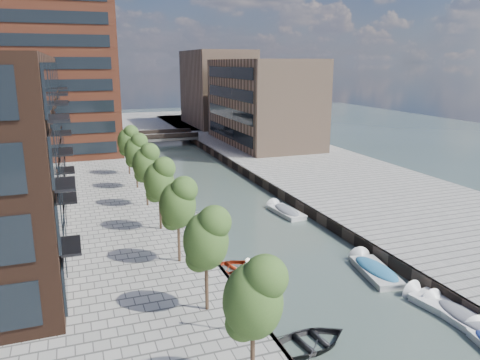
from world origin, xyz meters
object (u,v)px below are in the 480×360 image
tree_2 (178,202)px  tree_0 (253,296)px  tree_5 (135,149)px  tree_6 (128,140)px  motorboat_1 (460,317)px  motorboat_2 (440,307)px  tree_1 (206,237)px  sloop_1 (309,347)px  tree_3 (159,179)px  sloop_3 (189,219)px  car (235,138)px  sloop_4 (156,175)px  sloop_2 (225,271)px  tree_4 (145,162)px  motorboat_3 (373,269)px  motorboat_4 (284,211)px  bridge (159,137)px

tree_2 → tree_0: bearing=-90.0°
tree_5 → tree_6: bearing=90.0°
motorboat_1 → motorboat_2: 1.43m
tree_1 → tree_2: size_ratio=1.00×
sloop_1 → tree_3: bearing=5.3°
tree_2 → tree_6: same height
sloop_3 → car: 38.51m
sloop_4 → motorboat_2: bearing=-179.5°
tree_3 → sloop_2: size_ratio=1.49×
tree_4 → motorboat_3: bearing=-54.8°
sloop_4 → motorboat_2: (10.05, -40.60, 0.10)m
tree_5 → motorboat_3: (12.96, -25.40, -5.09)m
tree_0 → motorboat_3: (12.96, 9.60, -5.09)m
tree_4 → sloop_3: tree_4 is taller
tree_5 → sloop_1: 32.61m
tree_4 → tree_0: bearing=-90.0°
tree_0 → tree_2: (0.00, 14.00, 0.00)m
tree_6 → sloop_4: 6.95m
sloop_2 → motorboat_2: motorboat_2 is taller
motorboat_2 → tree_0: bearing=-164.1°
sloop_2 → motorboat_3: size_ratio=0.71×
sloop_4 → motorboat_3: 36.13m
tree_3 → sloop_4: (3.72, 23.52, -5.31)m
tree_2 → sloop_4: tree_2 is taller
sloop_2 → motorboat_1: (10.75, -10.91, 0.20)m
tree_1 → sloop_3: 19.39m
tree_3 → car: 44.02m
tree_1 → motorboat_3: (12.96, 2.60, -5.09)m
tree_4 → motorboat_3: tree_4 is taller
sloop_1 → motorboat_3: motorboat_3 is taller
tree_0 → tree_3: size_ratio=1.00×
tree_4 → tree_5: same height
car → tree_5: bearing=-121.0°
tree_1 → sloop_2: bearing=64.0°
tree_6 → tree_1: bearing=-90.0°
tree_1 → motorboat_4: size_ratio=1.14×
motorboat_1 → motorboat_3: size_ratio=0.90×
sloop_1 → motorboat_2: (9.32, 0.80, 0.10)m
bridge → tree_2: 54.81m
sloop_1 → motorboat_4: 22.44m
tree_6 → car: (20.30, 17.89, -3.60)m
tree_2 → motorboat_1: tree_2 is taller
tree_0 → tree_3: 21.00m
sloop_1 → sloop_2: sloop_1 is taller
sloop_4 → car: 22.67m
tree_0 → sloop_3: 26.10m
bridge → sloop_2: bridge is taller
sloop_3 → sloop_4: 19.19m
motorboat_3 → sloop_1: bearing=-142.8°
sloop_3 → motorboat_1: size_ratio=0.98×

